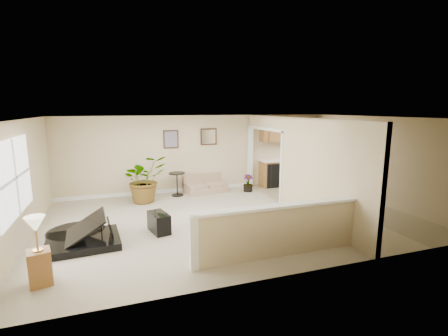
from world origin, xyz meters
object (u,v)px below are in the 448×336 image
object	(u,v)px
piano	(80,217)
lamp_stand	(39,256)
piano_bench	(159,223)
accent_table	(177,181)
palm_plant	(145,179)
small_plant	(248,184)
loveseat	(205,183)

from	to	relation	value
piano	lamp_stand	distance (m)	1.61
piano_bench	accent_table	world-z (taller)	accent_table
piano	accent_table	xyz separation A→B (m)	(2.55, 2.99, -0.08)
accent_table	palm_plant	xyz separation A→B (m)	(-1.02, -0.37, 0.21)
small_plant	lamp_stand	bearing A→B (deg)	-141.26
piano	loveseat	xyz separation A→B (m)	(3.50, 3.15, -0.26)
piano	loveseat	bearing A→B (deg)	37.64
palm_plant	lamp_stand	size ratio (longest dim) A/B	1.37
palm_plant	small_plant	size ratio (longest dim) A/B	2.67
accent_table	palm_plant	size ratio (longest dim) A/B	0.49
loveseat	piano_bench	bearing A→B (deg)	-131.30
loveseat	small_plant	xyz separation A→B (m)	(1.37, -0.40, -0.05)
piano_bench	palm_plant	xyz separation A→B (m)	(-0.06, 2.54, 0.46)
piano	palm_plant	world-z (taller)	palm_plant
loveseat	palm_plant	xyz separation A→B (m)	(-1.98, -0.53, 0.39)
accent_table	small_plant	size ratio (longest dim) A/B	1.29
loveseat	small_plant	size ratio (longest dim) A/B	2.53
small_plant	accent_table	bearing A→B (deg)	174.04
piano	small_plant	xyz separation A→B (m)	(4.87, 2.75, -0.31)
accent_table	palm_plant	distance (m)	1.11
accent_table	lamp_stand	xyz separation A→B (m)	(-3.02, -4.53, -0.00)
piano_bench	lamp_stand	world-z (taller)	lamp_stand
small_plant	loveseat	bearing A→B (deg)	163.78
piano_bench	lamp_stand	xyz separation A→B (m)	(-2.05, -1.62, 0.25)
piano_bench	small_plant	world-z (taller)	small_plant
small_plant	lamp_stand	world-z (taller)	lamp_stand
lamp_stand	loveseat	bearing A→B (deg)	49.71
accent_table	small_plant	world-z (taller)	accent_table
piano	loveseat	distance (m)	4.72
loveseat	lamp_stand	distance (m)	6.14
piano_bench	lamp_stand	size ratio (longest dim) A/B	0.59
loveseat	accent_table	bearing A→B (deg)	-179.97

